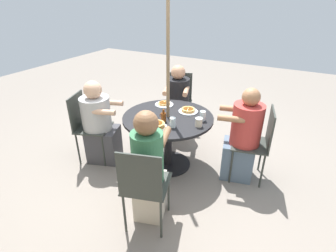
{
  "coord_description": "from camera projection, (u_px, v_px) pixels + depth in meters",
  "views": [
    {
      "loc": [
        -1.39,
        2.6,
        2.11
      ],
      "look_at": [
        0.0,
        0.0,
        0.58
      ],
      "focal_mm": 28.0,
      "sensor_mm": 36.0,
      "label": 1
    }
  ],
  "objects": [
    {
      "name": "ground_plane",
      "position": [
        168.0,
        164.0,
        3.59
      ],
      "size": [
        12.0,
        12.0,
        0.0
      ],
      "primitive_type": "plane",
      "color": "gray"
    },
    {
      "name": "patio_table",
      "position": [
        168.0,
        126.0,
        3.32
      ],
      "size": [
        1.13,
        1.13,
        0.72
      ],
      "color": "black",
      "rests_on": "ground"
    },
    {
      "name": "umbrella_pole",
      "position": [
        168.0,
        91.0,
        3.1
      ],
      "size": [
        0.04,
        0.04,
        2.11
      ],
      "primitive_type": "cylinder",
      "color": "#846B4C",
      "rests_on": "ground"
    },
    {
      "name": "patio_chair_north",
      "position": [
        179.0,
        98.0,
        4.3
      ],
      "size": [
        0.53,
        0.53,
        0.94
      ],
      "rotation": [
        0.0,
        0.0,
        0.33
      ],
      "color": "#333833",
      "rests_on": "ground"
    },
    {
      "name": "diner_north",
      "position": [
        177.0,
        104.0,
        4.16
      ],
      "size": [
        0.5,
        0.59,
        1.12
      ],
      "rotation": [
        0.0,
        0.0,
        0.33
      ],
      "color": "gray",
      "rests_on": "ground"
    },
    {
      "name": "patio_chair_east",
      "position": [
        87.0,
        123.0,
        3.49
      ],
      "size": [
        0.53,
        0.53,
        0.94
      ],
      "rotation": [
        0.0,
        0.0,
        -4.38
      ],
      "color": "#333833",
      "rests_on": "ground"
    },
    {
      "name": "diner_east",
      "position": [
        100.0,
        126.0,
        3.48
      ],
      "size": [
        0.56,
        0.5,
        1.13
      ],
      "rotation": [
        0.0,
        0.0,
        -4.38
      ],
      "color": "#3D3D42",
      "rests_on": "ground"
    },
    {
      "name": "patio_chair_south",
      "position": [
        144.0,
        184.0,
        2.38
      ],
      "size": [
        0.52,
        0.52,
        0.94
      ],
      "rotation": [
        0.0,
        0.0,
        -2.85
      ],
      "color": "#333833",
      "rests_on": "ground"
    },
    {
      "name": "diner_south",
      "position": [
        149.0,
        170.0,
        2.52
      ],
      "size": [
        0.42,
        0.54,
        1.21
      ],
      "rotation": [
        0.0,
        0.0,
        -2.85
      ],
      "color": "beige",
      "rests_on": "ground"
    },
    {
      "name": "patio_chair_west",
      "position": [
        258.0,
        140.0,
        3.09
      ],
      "size": [
        0.5,
        0.5,
        0.94
      ],
      "rotation": [
        0.0,
        0.0,
        -1.34
      ],
      "color": "#333833",
      "rests_on": "ground"
    },
    {
      "name": "diner_west",
      "position": [
        242.0,
        139.0,
        3.13
      ],
      "size": [
        0.54,
        0.44,
        1.17
      ],
      "rotation": [
        0.0,
        0.0,
        -1.34
      ],
      "color": "slate",
      "rests_on": "ground"
    },
    {
      "name": "pancake_plate_a",
      "position": [
        164.0,
        104.0,
        3.57
      ],
      "size": [
        0.25,
        0.25,
        0.05
      ],
      "color": "white",
      "rests_on": "patio_table"
    },
    {
      "name": "pancake_plate_b",
      "position": [
        156.0,
        126.0,
        2.97
      ],
      "size": [
        0.25,
        0.25,
        0.08
      ],
      "color": "white",
      "rests_on": "patio_table"
    },
    {
      "name": "pancake_plate_c",
      "position": [
        188.0,
        111.0,
        3.36
      ],
      "size": [
        0.25,
        0.25,
        0.06
      ],
      "color": "white",
      "rests_on": "patio_table"
    },
    {
      "name": "syrup_bottle",
      "position": [
        163.0,
        117.0,
        3.1
      ],
      "size": [
        0.08,
        0.06,
        0.16
      ],
      "color": "#602D0F",
      "rests_on": "patio_table"
    },
    {
      "name": "coffee_cup",
      "position": [
        199.0,
        122.0,
        2.99
      ],
      "size": [
        0.08,
        0.08,
        0.1
      ],
      "color": "beige",
      "rests_on": "patio_table"
    },
    {
      "name": "drinking_glass_a",
      "position": [
        173.0,
        123.0,
        2.97
      ],
      "size": [
        0.07,
        0.07,
        0.12
      ],
      "primitive_type": "cylinder",
      "color": "silver",
      "rests_on": "patio_table"
    },
    {
      "name": "drinking_glass_b",
      "position": [
        203.0,
        116.0,
        3.13
      ],
      "size": [
        0.07,
        0.07,
        0.12
      ],
      "primitive_type": "cylinder",
      "color": "silver",
      "rests_on": "patio_table"
    }
  ]
}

